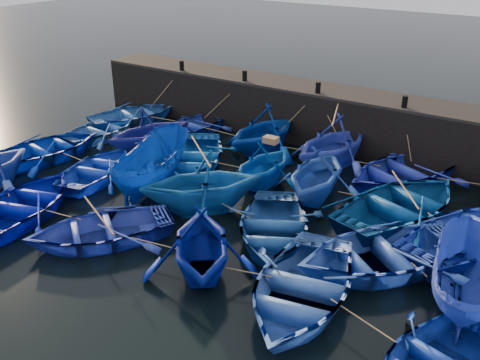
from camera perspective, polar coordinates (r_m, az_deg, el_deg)
The scene contains 33 objects.
ground at distance 18.44m, azimuth -5.56°, elevation -5.46°, with size 120.00×120.00×0.00m, color black.
quay_wall at distance 26.16m, azimuth 8.98°, elevation 6.70°, with size 26.00×2.50×2.50m, color black.
quay_top at distance 25.79m, azimuth 9.18°, elevation 9.47°, with size 26.00×2.50×0.12m, color black.
bollard_0 at distance 29.14m, azimuth -6.24°, elevation 12.04°, with size 0.24×0.24×0.50m, color black.
bollard_1 at distance 26.82m, azimuth 0.50°, elevation 11.06°, with size 0.24×0.24×0.50m, color black.
bollard_2 at distance 24.92m, azimuth 8.33°, elevation 9.72°, with size 0.24×0.24×0.50m, color black.
bollard_3 at distance 23.55m, azimuth 17.16°, elevation 7.99°, with size 0.24×0.24×0.50m, color black.
boat_0 at distance 29.18m, azimuth -11.16°, elevation 6.92°, with size 3.49×4.87×1.01m, color #1F4F95.
boat_1 at distance 27.06m, azimuth -5.37°, elevation 5.74°, with size 3.13×4.37×0.91m, color #1D3296.
boat_2 at distance 24.33m, azimuth 2.52°, elevation 5.37°, with size 3.79×4.40×2.31m, color navy.
boat_3 at distance 23.10m, azimuth 9.91°, elevation 4.02°, with size 3.91×4.54×2.39m, color #293BB8.
boat_4 at distance 22.50m, azimuth 16.90°, elevation 0.95°, with size 3.86×5.39×1.12m, color #1B2999.
boat_6 at distance 27.33m, azimuth -14.44°, elevation 5.23°, with size 3.06×4.28×0.89m, color #2C5BAB.
boat_7 at distance 24.70m, azimuth -9.57°, elevation 5.19°, with size 3.59×4.17×2.19m, color navy.
boat_8 at distance 23.03m, azimuth -5.08°, elevation 2.51°, with size 3.78×5.28×1.10m, color blue.
boat_9 at distance 21.17m, azimuth 2.54°, elevation 1.71°, with size 3.14×3.64×1.92m, color #004192.
boat_10 at distance 20.24m, azimuth 8.25°, elevation 0.80°, with size 3.62×4.20×2.21m, color #1E479E.
boat_11 at distance 19.62m, azimuth 16.93°, elevation -2.55°, with size 4.13×5.77×1.20m, color navy.
boat_12 at distance 18.52m, azimuth 23.72°, elevation -5.44°, with size 4.04×5.65×1.17m, color blue.
boat_13 at distance 25.39m, azimuth -19.86°, elevation 3.19°, with size 3.63×5.07×1.05m, color #00238A.
boat_14 at distance 22.79m, azimuth -14.81°, elevation 1.23°, with size 3.12×4.36×0.90m, color blue.
boat_15 at distance 21.24m, azimuth -9.43°, elevation 1.54°, with size 1.91×5.08×1.96m, color navy.
boat_16 at distance 19.17m, azimuth -4.11°, elevation -0.20°, with size 3.84×4.46×2.35m, color #0D5295.
boat_17 at distance 17.62m, azimuth 3.50°, elevation -5.03°, with size 3.49×4.88×1.01m, color navy.
boat_18 at distance 16.70m, azimuth 14.83°, elevation -7.47°, with size 3.95×5.53×1.15m, color blue.
boat_19 at distance 15.76m, azimuth 22.63°, elevation -9.63°, with size 1.67×4.42×1.71m, color #1E3697.
boat_21 at distance 20.53m, azimuth -21.97°, elevation -2.32°, with size 3.59×5.01×1.04m, color #000C8E.
boat_22 at distance 18.12m, azimuth -14.71°, elevation -5.03°, with size 3.41×4.77×0.99m, color #2336A2.
boat_23 at distance 15.70m, azimuth -4.19°, elevation -6.75°, with size 3.48×4.04×2.13m, color #00117D.
boat_24 at distance 14.84m, azimuth 6.45°, elevation -11.29°, with size 3.87×5.40×1.12m, color blue.
wooden_crate at distance 20.62m, azimuth 3.31°, elevation 4.29°, with size 0.57×0.39×0.25m, color brown.
mooring_ropes at distance 21.90m, azimuth 1.73°, elevation 2.33°, with size 18.37×11.92×2.10m.
loose_oars at distance 19.16m, azimuth 2.78°, elevation 1.75°, with size 9.99×11.90×1.46m.
Camera 1 is at (10.27, -12.18, 9.28)m, focal length 40.00 mm.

